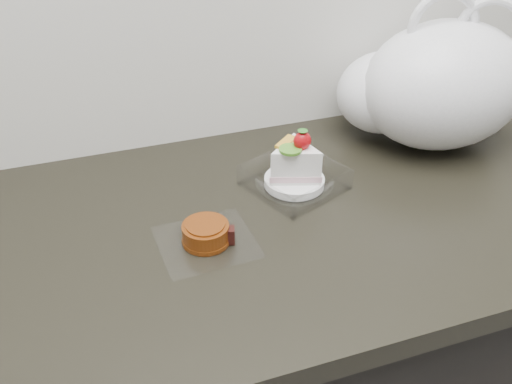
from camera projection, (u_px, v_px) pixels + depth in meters
name	position (u px, v px, depth m)	size (l,w,h in m)	color
cake_tray	(295.00, 172.00, 1.04)	(0.20, 0.20, 0.12)	white
mooncake_wrap	(207.00, 235.00, 0.91)	(0.16, 0.15, 0.04)	white
plastic_bag	(432.00, 85.00, 1.13)	(0.43, 0.37, 0.31)	white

